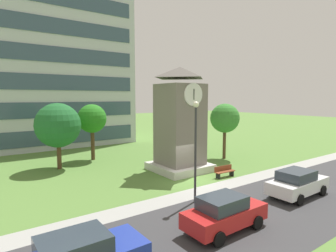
{
  "coord_description": "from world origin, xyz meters",
  "views": [
    {
      "loc": [
        -13.22,
        -15.49,
        6.25
      ],
      "look_at": [
        0.53,
        3.88,
        3.78
      ],
      "focal_mm": 29.45,
      "sensor_mm": 36.0,
      "label": 1
    }
  ],
  "objects_px": {
    "park_bench": "(224,171)",
    "tree_streetside": "(92,119)",
    "street_lamp": "(196,141)",
    "tree_near_tower": "(225,118)",
    "tree_by_building": "(58,125)",
    "parked_car_red": "(224,213)",
    "parked_car_white": "(297,183)",
    "clock_tower": "(180,126)"
  },
  "relations": [
    {
      "from": "tree_near_tower",
      "to": "tree_by_building",
      "type": "xyz_separation_m",
      "value": [
        -14.88,
        5.49,
        -0.29
      ]
    },
    {
      "from": "clock_tower",
      "to": "street_lamp",
      "type": "height_order",
      "value": "clock_tower"
    },
    {
      "from": "tree_near_tower",
      "to": "tree_streetside",
      "type": "bearing_deg",
      "value": 147.01
    },
    {
      "from": "tree_streetside",
      "to": "parked_car_white",
      "type": "height_order",
      "value": "tree_streetside"
    },
    {
      "from": "parked_car_red",
      "to": "tree_streetside",
      "type": "bearing_deg",
      "value": 89.16
    },
    {
      "from": "clock_tower",
      "to": "park_bench",
      "type": "distance_m",
      "value": 5.25
    },
    {
      "from": "park_bench",
      "to": "tree_by_building",
      "type": "distance_m",
      "value": 14.6
    },
    {
      "from": "tree_near_tower",
      "to": "tree_by_building",
      "type": "bearing_deg",
      "value": 159.75
    },
    {
      "from": "clock_tower",
      "to": "tree_by_building",
      "type": "height_order",
      "value": "clock_tower"
    },
    {
      "from": "clock_tower",
      "to": "tree_near_tower",
      "type": "distance_m",
      "value": 6.61
    },
    {
      "from": "tree_streetside",
      "to": "tree_by_building",
      "type": "distance_m",
      "value": 4.1
    },
    {
      "from": "street_lamp",
      "to": "tree_near_tower",
      "type": "height_order",
      "value": "street_lamp"
    },
    {
      "from": "park_bench",
      "to": "parked_car_red",
      "type": "relative_size",
      "value": 0.43
    },
    {
      "from": "street_lamp",
      "to": "tree_by_building",
      "type": "relative_size",
      "value": 1.04
    },
    {
      "from": "tree_near_tower",
      "to": "parked_car_white",
      "type": "distance_m",
      "value": 11.61
    },
    {
      "from": "tree_streetside",
      "to": "park_bench",
      "type": "bearing_deg",
      "value": -62.23
    },
    {
      "from": "parked_car_white",
      "to": "parked_car_red",
      "type": "bearing_deg",
      "value": -176.12
    },
    {
      "from": "clock_tower",
      "to": "parked_car_red",
      "type": "xyz_separation_m",
      "value": [
        -4.93,
        -9.76,
        -3.01
      ]
    },
    {
      "from": "tree_streetside",
      "to": "parked_car_white",
      "type": "distance_m",
      "value": 19.12
    },
    {
      "from": "park_bench",
      "to": "tree_near_tower",
      "type": "distance_m",
      "value": 7.7
    },
    {
      "from": "street_lamp",
      "to": "tree_streetside",
      "type": "relative_size",
      "value": 1.08
    },
    {
      "from": "parked_car_red",
      "to": "clock_tower",
      "type": "bearing_deg",
      "value": 63.23
    },
    {
      "from": "tree_streetside",
      "to": "tree_near_tower",
      "type": "relative_size",
      "value": 0.99
    },
    {
      "from": "parked_car_red",
      "to": "parked_car_white",
      "type": "xyz_separation_m",
      "value": [
        7.15,
        0.48,
        0.0
      ]
    },
    {
      "from": "street_lamp",
      "to": "parked_car_white",
      "type": "height_order",
      "value": "street_lamp"
    },
    {
      "from": "park_bench",
      "to": "street_lamp",
      "type": "relative_size",
      "value": 0.3
    },
    {
      "from": "tree_by_building",
      "to": "parked_car_white",
      "type": "xyz_separation_m",
      "value": [
        10.57,
        -15.76,
        -2.98
      ]
    },
    {
      "from": "tree_near_tower",
      "to": "tree_by_building",
      "type": "distance_m",
      "value": 15.86
    },
    {
      "from": "park_bench",
      "to": "tree_streetside",
      "type": "xyz_separation_m",
      "value": [
        -6.27,
        11.91,
        3.65
      ]
    },
    {
      "from": "tree_by_building",
      "to": "tree_streetside",
      "type": "bearing_deg",
      "value": 25.75
    },
    {
      "from": "tree_streetside",
      "to": "parked_car_red",
      "type": "height_order",
      "value": "tree_streetside"
    },
    {
      "from": "street_lamp",
      "to": "tree_streetside",
      "type": "bearing_deg",
      "value": 93.8
    },
    {
      "from": "tree_near_tower",
      "to": "parked_car_white",
      "type": "bearing_deg",
      "value": -112.75
    },
    {
      "from": "parked_car_red",
      "to": "parked_car_white",
      "type": "distance_m",
      "value": 7.17
    },
    {
      "from": "clock_tower",
      "to": "parked_car_red",
      "type": "distance_m",
      "value": 11.34
    },
    {
      "from": "park_bench",
      "to": "tree_streetside",
      "type": "distance_m",
      "value": 13.95
    },
    {
      "from": "park_bench",
      "to": "street_lamp",
      "type": "bearing_deg",
      "value": -153.9
    },
    {
      "from": "park_bench",
      "to": "parked_car_white",
      "type": "xyz_separation_m",
      "value": [
        0.61,
        -5.62,
        0.4
      ]
    },
    {
      "from": "clock_tower",
      "to": "tree_near_tower",
      "type": "height_order",
      "value": "clock_tower"
    },
    {
      "from": "street_lamp",
      "to": "tree_streetside",
      "type": "distance_m",
      "value": 14.55
    },
    {
      "from": "tree_streetside",
      "to": "parked_car_red",
      "type": "distance_m",
      "value": 18.31
    },
    {
      "from": "clock_tower",
      "to": "parked_car_red",
      "type": "relative_size",
      "value": 2.07
    }
  ]
}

